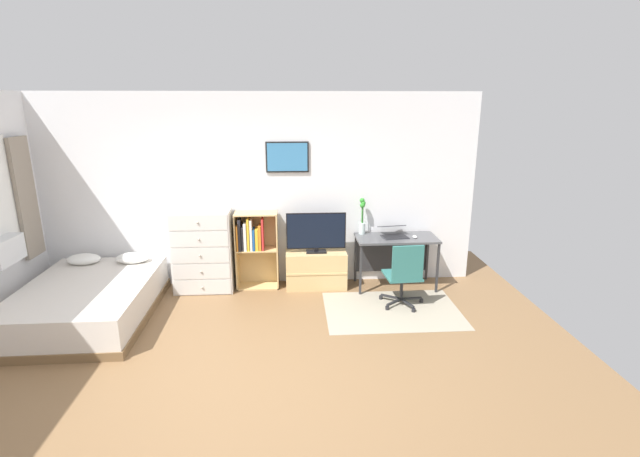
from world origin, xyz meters
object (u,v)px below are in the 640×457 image
Objects in this scene: bed at (88,301)px; bookshelf at (254,243)px; bamboo_vase at (362,217)px; dresser at (203,251)px; television at (316,233)px; laptop at (393,232)px; office_chair at (404,273)px; desk at (395,245)px; computer_mouse at (415,237)px; tv_stand at (316,269)px.

bookshelf is (1.95, 0.87, 0.42)m from bed.
bookshelf is at bearing -177.41° from bamboo_vase.
dresser is 0.70m from bookshelf.
bamboo_vase is (0.66, 0.14, 0.18)m from television.
laptop is 0.48m from bamboo_vase.
television is at bearing 142.93° from office_chair.
laptop is at bearing -1.82° from bookshelf.
bed is 1.83× the size of desk.
bed is 3.69m from bamboo_vase.
laptop is (-0.03, -0.02, 0.20)m from desk.
television reaches higher than bed.
dresser is 11.11× the size of computer_mouse.
computer_mouse is (2.24, -0.18, 0.11)m from bookshelf.
office_chair is (3.91, 0.08, 0.23)m from bed.
laptop reaches higher than bed.
tv_stand is 0.99× the size of office_chair.
dresser is 2.69m from desk.
television is (0.87, -0.07, 0.16)m from bookshelf.
bookshelf is at bearing 178.65° from desk.
bamboo_vase reaches higher than dresser.
bamboo_vase is (0.66, 0.12, 0.72)m from tv_stand.
desk is 1.31× the size of office_chair.
bamboo_vase is at bearing 112.71° from office_chair.
television is 7.95× the size of computer_mouse.
desk reaches higher than tv_stand.
desk is 2.65× the size of laptop.
bookshelf is at bearing 175.42° from computer_mouse.
dresser is at bearing -174.95° from bookshelf.
laptop is at bearing -17.22° from bamboo_vase.
laptop is (2.65, -0.00, 0.22)m from dresser.
desk is at bearing 1.13° from television.
computer_mouse is (4.19, 0.69, 0.53)m from bed.
bookshelf reaches higher than tv_stand.
office_chair is 1.65× the size of bamboo_vase.
computer_mouse is at bearing 8.65° from bed.
bed is 2.18m from bookshelf.
computer_mouse is at bearing -5.54° from tv_stand.
bed is 2.94m from tv_stand.
tv_stand is at bearing 90.00° from television.
bookshelf is 0.95m from tv_stand.
dresser reaches higher than bookshelf.
computer_mouse is (0.28, 0.61, 0.30)m from office_chair.
bamboo_vase is (-0.42, 0.13, 0.18)m from laptop.
laptop is (1.09, -0.02, 0.54)m from tv_stand.
bed is at bearing -168.23° from desk.
desk is (1.12, 0.02, -0.21)m from television.
dresser is 2.72× the size of laptop.
laptop is 0.82× the size of bamboo_vase.
office_chair is at bearing -114.70° from computer_mouse.
dresser is at bearing 161.24° from office_chair.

